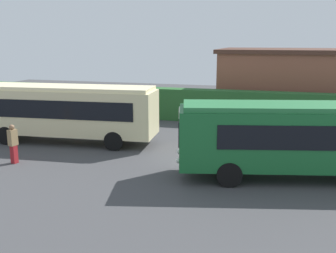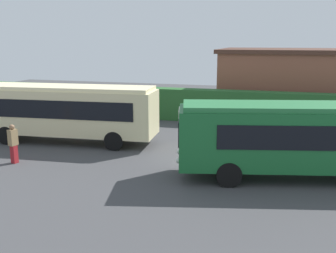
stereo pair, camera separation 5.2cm
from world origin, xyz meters
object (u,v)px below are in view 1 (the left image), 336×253
object	(u,v)px
bus_cream	(66,110)
person_left	(82,112)
bus_green	(306,136)
person_right	(93,118)
person_center	(13,143)

from	to	relation	value
bus_cream	person_left	bearing A→B (deg)	-78.04
bus_green	person_right	xyz separation A→B (m)	(-12.17, 5.13, -0.91)
bus_cream	person_right	xyz separation A→B (m)	(0.23, 2.63, -0.93)
person_center	person_right	size ratio (longest dim) A/B	1.09
bus_cream	person_center	world-z (taller)	bus_cream
person_center	bus_green	bearing A→B (deg)	16.29
person_right	person_left	bearing A→B (deg)	-99.24
person_center	person_right	xyz separation A→B (m)	(0.61, 6.74, -0.09)
person_right	bus_cream	bearing A→B (deg)	25.39
person_left	person_right	size ratio (longest dim) A/B	1.08
bus_cream	person_right	distance (m)	2.80
person_center	person_right	bearing A→B (deg)	93.96
bus_cream	person_right	size ratio (longest dim) A/B	6.04
person_left	person_center	size ratio (longest dim) A/B	1.00
bus_green	person_center	bearing A→B (deg)	-6.72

